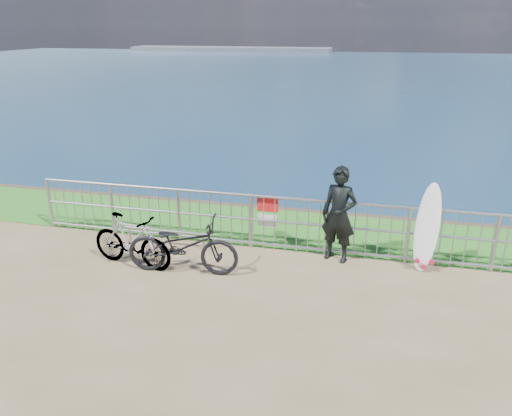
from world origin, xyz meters
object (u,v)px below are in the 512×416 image
(bicycle_near, at_px, (183,246))
(bicycle_far, at_px, (131,241))
(surfboard, at_px, (427,231))
(surfer, at_px, (339,215))

(bicycle_near, relative_size, bicycle_far, 1.19)
(bicycle_near, distance_m, bicycle_far, 1.01)
(surfboard, bearing_deg, bicycle_near, -164.45)
(surfer, distance_m, surfboard, 1.58)
(surfer, bearing_deg, bicycle_near, -138.34)
(bicycle_near, bearing_deg, surfer, -71.82)
(surfboard, distance_m, bicycle_far, 5.34)
(bicycle_far, bearing_deg, bicycle_near, -80.85)
(bicycle_near, bearing_deg, bicycle_far, 82.55)
(surfer, relative_size, bicycle_near, 0.91)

